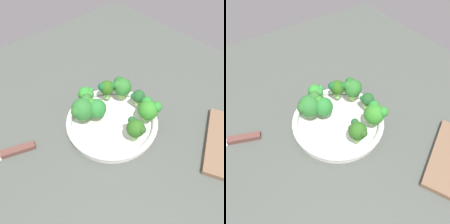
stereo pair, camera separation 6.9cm
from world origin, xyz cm
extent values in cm
cube|color=#4F564F|center=(0.00, 0.00, -1.25)|extent=(130.00, 130.00, 2.50)
cylinder|color=white|center=(1.67, -0.73, 0.76)|extent=(27.39, 27.39, 1.51)
torus|color=white|center=(1.67, -0.73, 2.44)|extent=(28.53, 28.53, 1.85)
cylinder|color=#91D56D|center=(1.68, -10.33, 4.66)|extent=(2.19, 2.19, 2.61)
sphere|color=#2D661E|center=(1.68, -10.33, 7.65)|extent=(5.18, 5.18, 5.18)
sphere|color=#2C571E|center=(1.98, -12.31, 8.55)|extent=(2.24, 2.24, 2.24)
sphere|color=#225728|center=(2.12, -8.30, 8.94)|extent=(2.17, 2.17, 2.17)
cylinder|color=#89CF68|center=(6.72, 7.24, 4.73)|extent=(1.96, 1.96, 2.75)
sphere|color=#2D6319|center=(6.72, 7.24, 7.62)|extent=(4.66, 4.66, 4.66)
sphere|color=#1C6520|center=(7.95, 6.03, 8.63)|extent=(2.38, 2.38, 2.38)
sphere|color=#1E5A24|center=(8.02, 6.89, 8.26)|extent=(2.14, 2.14, 2.14)
sphere|color=#1A602D|center=(5.31, 7.93, 8.37)|extent=(2.73, 2.73, 2.73)
cylinder|color=#81B85E|center=(-4.73, 5.12, 4.37)|extent=(2.38, 2.38, 2.03)
sphere|color=#2E7730|center=(-4.73, 5.12, 7.56)|extent=(6.70, 6.70, 6.70)
sphere|color=#2C6C29|center=(-6.91, 4.97, 8.24)|extent=(3.32, 3.32, 3.32)
sphere|color=#31702B|center=(-2.22, 6.19, 9.13)|extent=(3.41, 3.41, 3.41)
cylinder|color=#9AD16B|center=(-1.07, 3.10, 4.17)|extent=(1.81, 1.81, 1.61)
sphere|color=#2B7F34|center=(-1.07, 3.10, 6.87)|extent=(5.85, 5.85, 5.85)
sphere|color=#348628|center=(-1.77, 4.82, 8.42)|extent=(3.13, 3.13, 3.13)
sphere|color=#307B39|center=(-1.91, 4.73, 7.87)|extent=(3.15, 3.15, 3.15)
sphere|color=#388429|center=(-2.71, 3.30, 7.38)|extent=(3.02, 3.02, 3.02)
cylinder|color=#9ACB69|center=(12.19, -1.63, 4.33)|extent=(2.52, 2.52, 1.94)
sphere|color=#225B28|center=(12.19, -1.63, 6.62)|extent=(4.06, 4.06, 4.06)
sphere|color=#1C6028|center=(11.03, -0.59, 6.84)|extent=(1.84, 1.84, 1.84)
sphere|color=#1F5D20|center=(12.80, -2.69, 6.95)|extent=(1.84, 1.84, 1.84)
cylinder|color=#7BBC5C|center=(9.37, -8.09, 4.43)|extent=(2.34, 2.34, 2.14)
sphere|color=#358A29|center=(9.37, -8.09, 7.45)|extent=(6.00, 6.00, 6.00)
sphere|color=#2A8732|center=(10.58, -6.31, 8.63)|extent=(3.33, 3.33, 3.33)
sphere|color=#30882F|center=(11.02, -9.66, 8.94)|extent=(3.14, 3.14, 3.14)
cylinder|color=#9ED864|center=(10.63, 4.09, 4.55)|extent=(2.45, 2.45, 2.39)
sphere|color=#2F772E|center=(10.63, 4.09, 7.62)|extent=(5.77, 5.77, 5.77)
sphere|color=#2F732F|center=(9.17, 4.77, 8.92)|extent=(3.02, 3.02, 3.02)
sphere|color=#24682C|center=(12.57, 4.42, 7.97)|extent=(2.66, 2.66, 2.66)
sphere|color=#226823|center=(10.52, 5.67, 9.04)|extent=(3.14, 3.14, 3.14)
cylinder|color=#84B855|center=(0.48, 10.05, 4.56)|extent=(2.60, 2.60, 2.41)
sphere|color=green|center=(0.48, 10.05, 7.24)|extent=(4.53, 4.53, 4.53)
sphere|color=#358333|center=(0.69, 8.34, 7.75)|extent=(2.55, 2.55, 2.55)
sphere|color=green|center=(-1.04, 9.60, 7.99)|extent=(2.53, 2.53, 2.53)
sphere|color=#308C3E|center=(1.84, 9.54, 7.89)|extent=(2.04, 2.04, 2.04)
cube|color=brown|center=(-24.82, 10.44, 0.75)|extent=(9.76, 5.44, 1.50)
camera|label=1|loc=(-29.27, -34.65, 57.98)|focal=37.24mm
camera|label=2|loc=(-23.84, -38.90, 57.98)|focal=37.24mm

